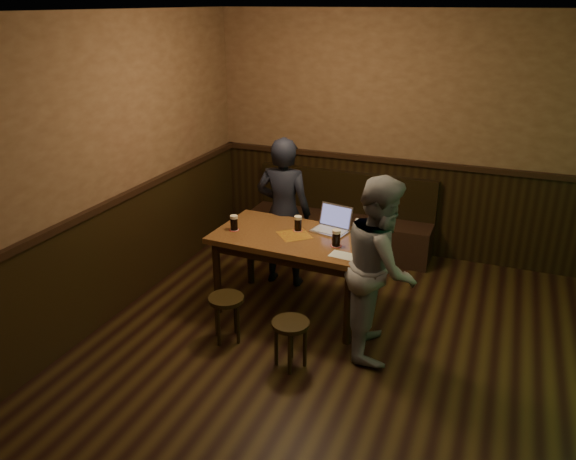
# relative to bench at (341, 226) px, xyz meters

# --- Properties ---
(room) EXTENTS (5.04, 6.04, 2.84)m
(room) POSITION_rel_bench_xyz_m (0.87, -2.53, 0.89)
(room) COLOR black
(room) RESTS_ON ground
(bench) EXTENTS (2.20, 0.50, 0.95)m
(bench) POSITION_rel_bench_xyz_m (0.00, 0.00, 0.00)
(bench) COLOR black
(bench) RESTS_ON ground
(pub_table) EXTENTS (1.54, 0.93, 0.81)m
(pub_table) POSITION_rel_bench_xyz_m (-0.00, -1.59, 0.39)
(pub_table) COLOR #5A2C19
(pub_table) RESTS_ON ground
(stool_left) EXTENTS (0.38, 0.38, 0.43)m
(stool_left) POSITION_rel_bench_xyz_m (-0.37, -2.31, 0.04)
(stool_left) COLOR black
(stool_left) RESTS_ON ground
(stool_right) EXTENTS (0.39, 0.39, 0.42)m
(stool_right) POSITION_rel_bench_xyz_m (0.31, -2.47, 0.03)
(stool_right) COLOR black
(stool_right) RESTS_ON ground
(pint_left) EXTENTS (0.10, 0.10, 0.15)m
(pint_left) POSITION_rel_bench_xyz_m (-0.59, -1.69, 0.57)
(pint_left) COLOR #AF1518
(pint_left) RESTS_ON pub_table
(pint_mid) EXTENTS (0.10, 0.10, 0.15)m
(pint_mid) POSITION_rel_bench_xyz_m (-0.01, -1.48, 0.57)
(pint_mid) COLOR #AF1518
(pint_mid) RESTS_ON pub_table
(pint_right) EXTENTS (0.10, 0.10, 0.16)m
(pint_right) POSITION_rel_bench_xyz_m (0.44, -1.69, 0.57)
(pint_right) COLOR #AF1518
(pint_right) RESTS_ON pub_table
(laptop) EXTENTS (0.38, 0.33, 0.24)m
(laptop) POSITION_rel_bench_xyz_m (0.30, -1.35, 0.56)
(laptop) COLOR silver
(laptop) RESTS_ON pub_table
(menu) EXTENTS (0.23, 0.17, 0.00)m
(menu) POSITION_rel_bench_xyz_m (0.56, -1.87, 0.50)
(menu) COLOR silver
(menu) RESTS_ON pub_table
(person_suit) EXTENTS (0.61, 0.43, 1.61)m
(person_suit) POSITION_rel_bench_xyz_m (-0.33, -1.06, 0.49)
(person_suit) COLOR black
(person_suit) RESTS_ON ground
(person_grey) EXTENTS (0.76, 0.88, 1.59)m
(person_grey) POSITION_rel_bench_xyz_m (0.91, -1.94, 0.48)
(person_grey) COLOR gray
(person_grey) RESTS_ON ground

